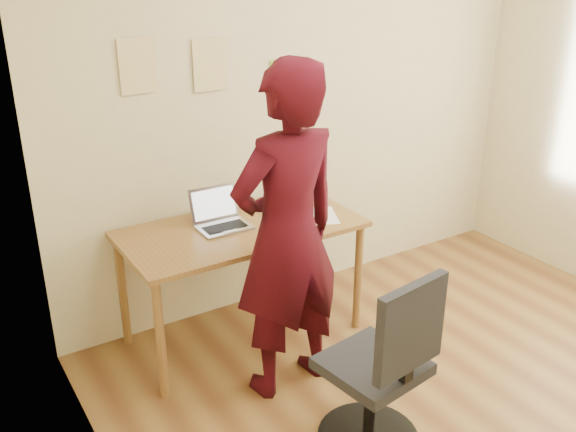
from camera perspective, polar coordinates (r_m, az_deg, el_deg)
room at (r=2.96m, az=20.61°, el=3.59°), size 3.58×3.58×2.78m
desk at (r=3.79m, az=-4.15°, el=-2.16°), size 1.40×0.70×0.74m
laptop at (r=3.77m, az=-6.05°, el=-0.17°), size 0.30×0.27×0.22m
paper_sheet at (r=3.91m, az=2.88°, el=0.03°), size 0.29×0.33×0.00m
phone at (r=3.72m, az=1.21°, el=-1.05°), size 0.10×0.15×0.01m
wall_note_left at (r=3.66m, az=-13.22°, el=12.87°), size 0.21×0.00×0.30m
wall_note_mid at (r=3.82m, az=-6.96°, el=13.19°), size 0.21×0.00×0.30m
wall_note_right at (r=4.08m, az=-0.42°, el=12.09°), size 0.18×0.00×0.24m
office_chair at (r=3.09m, az=8.35°, el=-14.03°), size 0.50×0.50×0.96m
person at (r=3.26m, az=-0.07°, el=-1.71°), size 0.70×0.49×1.80m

